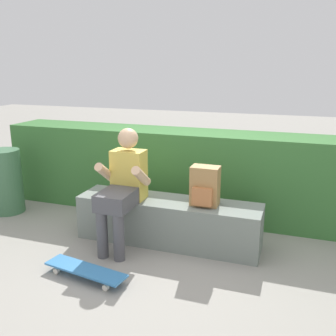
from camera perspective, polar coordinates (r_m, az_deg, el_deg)
ground_plane at (r=3.84m, az=-2.07°, el=-13.57°), size 24.00×24.00×0.00m
bench_main at (r=4.09m, az=0.04°, el=-7.96°), size 1.95×0.47×0.48m
person_skater at (r=3.90m, az=-6.74°, el=-2.48°), size 0.49×0.62×1.23m
skateboard_near_person at (r=3.59m, az=-12.25°, el=-14.71°), size 0.82×0.33×0.09m
backpack_on_bench at (r=3.83m, az=5.53°, el=-2.79°), size 0.28×0.23×0.40m
hedge_row at (r=4.74m, az=6.78°, el=-1.06°), size 5.52×0.62×1.06m
trash_bin at (r=5.28m, az=-23.08°, el=-1.85°), size 0.40×0.40×0.82m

